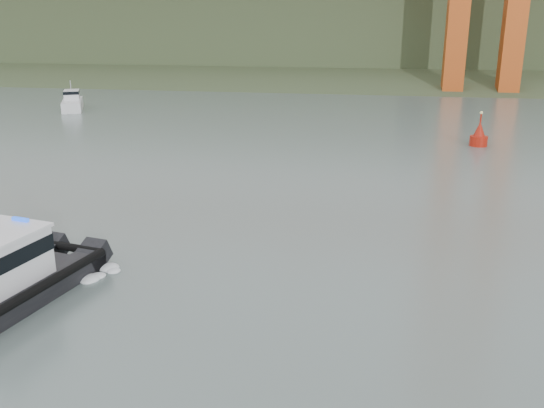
{
  "coord_description": "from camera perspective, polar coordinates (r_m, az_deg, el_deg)",
  "views": [
    {
      "loc": [
        6.47,
        -20.88,
        11.93
      ],
      "look_at": [
        1.53,
        8.58,
        2.4
      ],
      "focal_mm": 40.0,
      "sensor_mm": 36.0,
      "label": 1
    }
  ],
  "objects": [
    {
      "name": "headlands",
      "position": [
        146.6,
        7.25,
        15.65
      ],
      "size": [
        500.0,
        105.36,
        27.12
      ],
      "color": "#374A2A",
      "rests_on": "ground"
    },
    {
      "name": "nav_buoy",
      "position": [
        59.47,
        18.9,
        6.05
      ],
      "size": [
        1.63,
        1.63,
        3.4
      ],
      "color": "#A3190B",
      "rests_on": "ground"
    },
    {
      "name": "ground",
      "position": [
        24.9,
        -6.87,
        -11.07
      ],
      "size": [
        400.0,
        400.0,
        0.0
      ],
      "primitive_type": "plane",
      "color": "#4E5D5A",
      "rests_on": "ground"
    },
    {
      "name": "motorboat",
      "position": [
        81.74,
        -18.28,
        9.09
      ],
      "size": [
        4.88,
        7.2,
        3.78
      ],
      "rotation": [
        0.0,
        0.0,
        0.42
      ],
      "color": "silver",
      "rests_on": "ground"
    }
  ]
}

